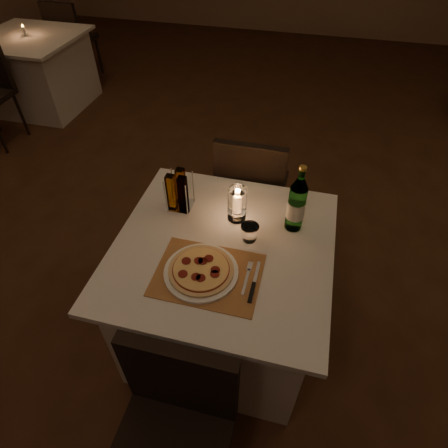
% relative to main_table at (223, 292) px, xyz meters
% --- Properties ---
extents(floor, '(8.00, 10.00, 0.02)m').
position_rel_main_table_xyz_m(floor, '(-0.17, 0.49, -0.38)').
color(floor, '#462716').
rests_on(floor, ground).
extents(main_table, '(1.00, 1.00, 0.74)m').
position_rel_main_table_xyz_m(main_table, '(0.00, 0.00, 0.00)').
color(main_table, silver).
rests_on(main_table, ground).
extents(chair_near, '(0.42, 0.42, 0.90)m').
position_rel_main_table_xyz_m(chair_near, '(0.00, -0.71, 0.18)').
color(chair_near, black).
rests_on(chair_near, ground).
extents(chair_far, '(0.42, 0.42, 0.90)m').
position_rel_main_table_xyz_m(chair_far, '(0.00, 0.71, 0.18)').
color(chair_far, black).
rests_on(chair_far, ground).
extents(placemat, '(0.45, 0.34, 0.00)m').
position_rel_main_table_xyz_m(placemat, '(-0.02, -0.18, 0.37)').
color(placemat, '#A56B39').
rests_on(placemat, main_table).
extents(plate, '(0.32, 0.32, 0.01)m').
position_rel_main_table_xyz_m(plate, '(-0.05, -0.18, 0.38)').
color(plate, white).
rests_on(plate, placemat).
extents(pizza, '(0.28, 0.28, 0.02)m').
position_rel_main_table_xyz_m(pizza, '(-0.05, -0.18, 0.39)').
color(pizza, '#D8B77F').
rests_on(pizza, plate).
extents(fork, '(0.02, 0.18, 0.00)m').
position_rel_main_table_xyz_m(fork, '(0.14, -0.15, 0.37)').
color(fork, silver).
rests_on(fork, placemat).
extents(knife, '(0.02, 0.22, 0.01)m').
position_rel_main_table_xyz_m(knife, '(0.18, -0.21, 0.37)').
color(knife, black).
rests_on(knife, placemat).
extents(tumbler, '(0.08, 0.08, 0.08)m').
position_rel_main_table_xyz_m(tumbler, '(0.11, 0.07, 0.41)').
color(tumbler, white).
rests_on(tumbler, main_table).
extents(water_bottle, '(0.08, 0.08, 0.35)m').
position_rel_main_table_xyz_m(water_bottle, '(0.30, 0.20, 0.51)').
color(water_bottle, '#60AC5D').
rests_on(water_bottle, main_table).
extents(hurricane_candle, '(0.09, 0.09, 0.18)m').
position_rel_main_table_xyz_m(hurricane_candle, '(0.02, 0.20, 0.47)').
color(hurricane_candle, white).
rests_on(hurricane_candle, main_table).
extents(cruet_caddy, '(0.12, 0.12, 0.21)m').
position_rel_main_table_xyz_m(cruet_caddy, '(-0.28, 0.21, 0.46)').
color(cruet_caddy, white).
rests_on(cruet_caddy, main_table).
extents(neighbor_table_left, '(1.00, 1.00, 0.74)m').
position_rel_main_table_xyz_m(neighbor_table_left, '(-2.64, 2.29, 0.00)').
color(neighbor_table_left, silver).
rests_on(neighbor_table_left, ground).
extents(neighbor_chair_lb, '(0.42, 0.42, 0.90)m').
position_rel_main_table_xyz_m(neighbor_chair_lb, '(-2.64, 3.01, 0.18)').
color(neighbor_chair_lb, black).
rests_on(neighbor_chair_lb, ground).
extents(neighbor_candle_left, '(0.03, 0.03, 0.11)m').
position_rel_main_table_xyz_m(neighbor_candle_left, '(-2.64, 2.29, 0.41)').
color(neighbor_candle_left, white).
rests_on(neighbor_candle_left, neighbor_table_left).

